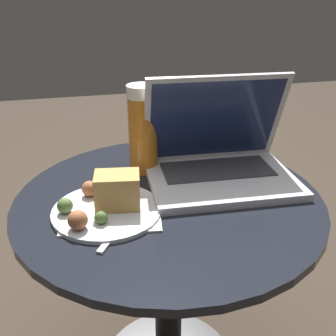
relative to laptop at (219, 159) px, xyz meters
name	(u,v)px	position (x,y,z in m)	size (l,w,h in m)	color
table	(168,248)	(-0.14, -0.06, -0.19)	(0.67, 0.67, 0.54)	black
napkin	(112,215)	(-0.27, -0.11, -0.05)	(0.21, 0.16, 0.00)	silver
laptop	(219,159)	(0.00, 0.00, 0.00)	(0.35, 0.26, 0.25)	silver
beer_glass	(143,129)	(-0.16, 0.09, 0.06)	(0.07, 0.07, 0.21)	#C6701E
snack_plate	(108,202)	(-0.27, -0.09, -0.03)	(0.22, 0.22, 0.08)	silver
fork	(124,222)	(-0.25, -0.14, -0.05)	(0.11, 0.16, 0.00)	silver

